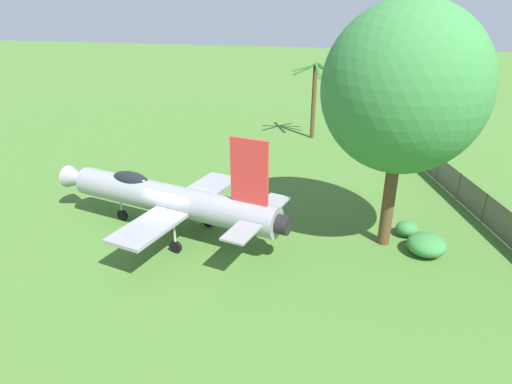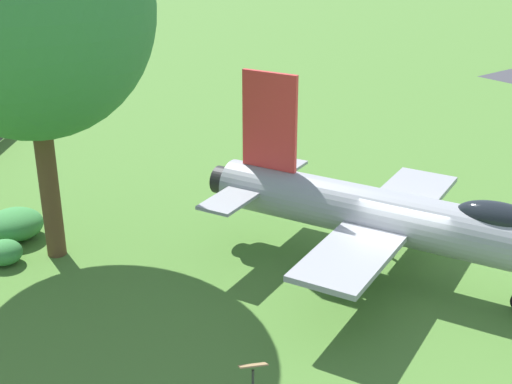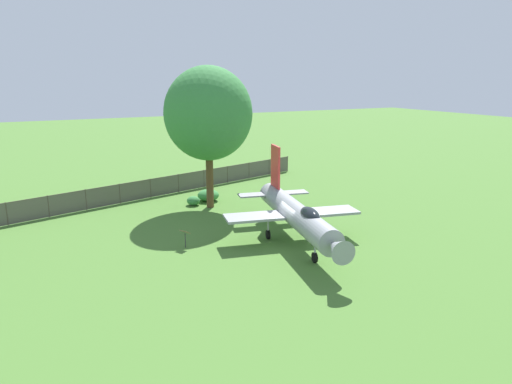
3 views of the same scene
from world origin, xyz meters
name	(u,v)px [view 2 (image 2 of 3)]	position (x,y,z in m)	size (l,w,h in m)	color
ground_plane	(398,279)	(0.00, 0.00, 0.00)	(200.00, 200.00, 0.00)	#47722D
display_jet	(415,220)	(0.33, -0.07, 1.98)	(13.30, 8.93, 5.64)	gray
shade_tree	(27,9)	(-10.39, -1.65, 7.50)	(7.06, 6.84, 11.18)	brown
shrub_near_fence	(15,224)	(-12.29, -1.07, 0.49)	(1.81, 1.82, 0.99)	#387F3D
shrub_by_tree	(4,252)	(-11.54, -2.68, 0.37)	(1.11, 1.07, 0.75)	#387F3D
info_plaque	(253,372)	(-2.34, -6.50, 0.85)	(0.72, 0.64, 1.14)	#333333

